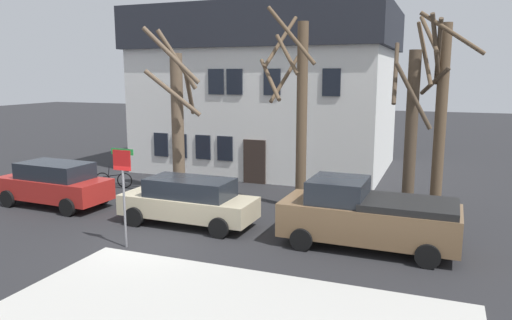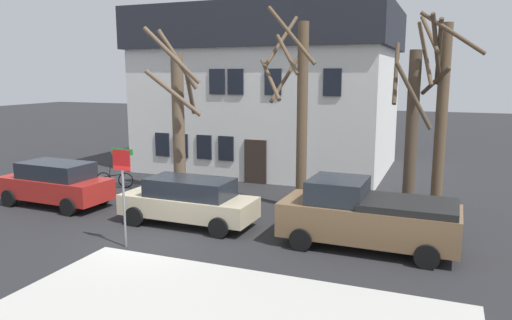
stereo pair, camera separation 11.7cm
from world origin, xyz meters
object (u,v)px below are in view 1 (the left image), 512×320
tree_bare_end (440,114)px  street_sign_pole (123,179)px  car_red_wagon (55,183)px  pickup_truck_brown (367,215)px  tree_bare_near (178,116)px  bicycle_leaning (114,180)px  car_beige_wagon (189,201)px  tree_bare_mid (298,107)px  building_main (270,89)px  tree_bare_far (413,123)px

tree_bare_end → street_sign_pole: tree_bare_end is taller
car_red_wagon → pickup_truck_brown: (12.18, -0.26, 0.08)m
tree_bare_near → bicycle_leaning: 4.53m
car_beige_wagon → street_sign_pole: 3.01m
bicycle_leaning → tree_bare_near: bearing=2.7°
street_sign_pole → tree_bare_mid: bearing=59.4°
car_red_wagon → pickup_truck_brown: size_ratio=0.88×
tree_bare_end → car_beige_wagon: 9.38m
tree_bare_mid → tree_bare_near: bearing=175.5°
tree_bare_mid → building_main: bearing=116.6°
car_beige_wagon → pickup_truck_brown: 6.05m
pickup_truck_brown → car_red_wagon: bearing=178.8°
tree_bare_near → tree_bare_far: size_ratio=0.98×
building_main → car_beige_wagon: size_ratio=2.78×
pickup_truck_brown → street_sign_pole: size_ratio=1.74×
tree_bare_near → pickup_truck_brown: 9.74m
tree_bare_near → tree_bare_mid: (5.46, -0.43, 0.55)m
building_main → street_sign_pole: (0.39, -13.97, -2.24)m
tree_bare_far → car_red_wagon: bearing=-165.1°
building_main → tree_bare_mid: (3.97, -7.92, -0.39)m
tree_bare_far → street_sign_pole: size_ratio=2.37×
building_main → tree_bare_near: (-1.50, -7.49, -0.94)m
car_beige_wagon → bicycle_leaning: size_ratio=2.82×
tree_bare_end → car_red_wagon: 14.82m
tree_bare_near → pickup_truck_brown: size_ratio=1.34×
tree_bare_mid → car_red_wagon: size_ratio=1.65×
street_sign_pole → tree_bare_far: bearing=39.8°
car_red_wagon → tree_bare_near: bearing=45.1°
pickup_truck_brown → bicycle_leaning: pickup_truck_brown is taller
building_main → car_red_wagon: (-5.05, -11.05, -3.42)m
building_main → tree_bare_far: (8.11, -7.55, -0.88)m
car_red_wagon → car_beige_wagon: (6.13, -0.27, -0.05)m
tree_bare_mid → street_sign_pole: size_ratio=2.51×
building_main → pickup_truck_brown: (7.14, -11.31, -3.35)m
street_sign_pole → bicycle_leaning: street_sign_pole is taller
tree_bare_end → pickup_truck_brown: (-1.83, -4.17, -2.78)m
tree_bare_far → pickup_truck_brown: tree_bare_far is taller
tree_bare_near → car_beige_wagon: size_ratio=1.47×
car_red_wagon → bicycle_leaning: bearing=87.0°
tree_bare_near → car_beige_wagon: 5.26m
building_main → car_beige_wagon: 11.89m
tree_bare_end → car_beige_wagon: tree_bare_end is taller
tree_bare_near → car_red_wagon: bearing=-134.9°
pickup_truck_brown → bicycle_leaning: (-12.00, 3.66, -0.62)m
tree_bare_mid → car_beige_wagon: bearing=-130.3°
tree_bare_mid → tree_bare_far: (4.14, 0.37, -0.49)m
tree_bare_near → tree_bare_end: 10.48m
street_sign_pole → bicycle_leaning: size_ratio=1.78×
car_beige_wagon → bicycle_leaning: (-5.95, 3.67, -0.49)m
tree_bare_end → car_beige_wagon: size_ratio=1.51×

